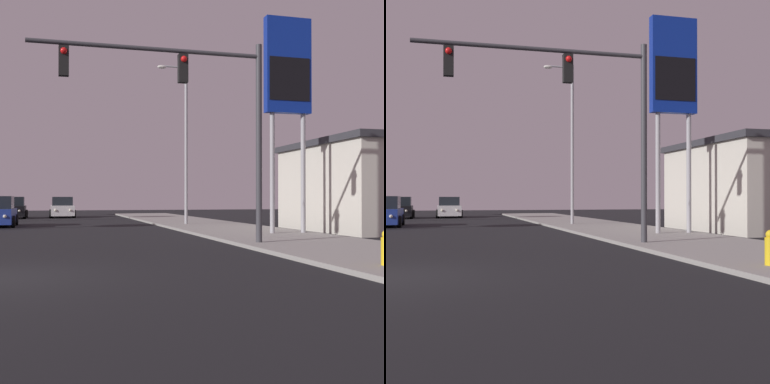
{
  "view_description": "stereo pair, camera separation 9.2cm",
  "coord_description": "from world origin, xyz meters",
  "views": [
    {
      "loc": [
        1.13,
        -11.09,
        1.56
      ],
      "look_at": [
        8.11,
        15.31,
        1.88
      ],
      "focal_mm": 50.0,
      "sensor_mm": 36.0,
      "label": 1
    },
    {
      "loc": [
        1.22,
        -11.11,
        1.56
      ],
      "look_at": [
        8.11,
        15.31,
        1.88
      ],
      "focal_mm": 50.0,
      "sensor_mm": 36.0,
      "label": 2
    }
  ],
  "objects": [
    {
      "name": "sidewalk_right",
      "position": [
        9.5,
        10.0,
        0.06
      ],
      "size": [
        5.0,
        60.0,
        0.12
      ],
      "color": "gray",
      "rests_on": "ground"
    },
    {
      "name": "street_lamp",
      "position": [
        8.38,
        18.13,
        5.12
      ],
      "size": [
        1.74,
        0.24,
        9.0
      ],
      "color": "#99999E",
      "rests_on": "sidewalk_right"
    },
    {
      "name": "car_white",
      "position": [
        2.03,
        33.6,
        0.76
      ],
      "size": [
        2.04,
        4.32,
        1.68
      ],
      "rotation": [
        0.0,
        0.0,
        3.15
      ],
      "color": "silver",
      "rests_on": "ground"
    },
    {
      "name": "traffic_light_mast",
      "position": [
        5.6,
        5.27,
        4.73
      ],
      "size": [
        7.45,
        0.36,
        6.5
      ],
      "color": "#38383D",
      "rests_on": "sidewalk_right"
    },
    {
      "name": "car_black",
      "position": [
        -1.69,
        32.75,
        0.76
      ],
      "size": [
        2.04,
        4.32,
        1.68
      ],
      "rotation": [
        0.0,
        0.0,
        3.16
      ],
      "color": "black",
      "rests_on": "ground"
    },
    {
      "name": "gas_station_sign",
      "position": [
        10.71,
        9.43,
        6.62
      ],
      "size": [
        2.0,
        0.42,
        9.0
      ],
      "color": "#99999E",
      "rests_on": "sidewalk_right"
    }
  ]
}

